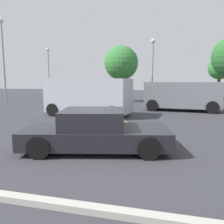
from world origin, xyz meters
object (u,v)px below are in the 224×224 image
at_px(sedan_foreground, 95,131).
at_px(suv_dark, 182,95).
at_px(dog, 125,124).
at_px(light_post_mid, 153,59).
at_px(light_post_near, 48,63).
at_px(light_post_far, 3,48).
at_px(van_white, 88,96).

relative_size(sedan_foreground, suv_dark, 0.92).
relative_size(dog, light_post_mid, 0.08).
height_order(light_post_near, light_post_mid, light_post_near).
xyz_separation_m(suv_dark, light_post_mid, (-2.58, 7.30, 3.13)).
xyz_separation_m(dog, suv_dark, (2.61, 7.23, 0.78)).
relative_size(suv_dark, light_post_near, 0.80).
height_order(dog, light_post_far, light_post_far).
bearing_deg(sedan_foreground, light_post_near, 109.40).
height_order(light_post_near, light_post_far, light_post_far).
bearing_deg(light_post_near, light_post_far, -79.86).
relative_size(light_post_near, light_post_mid, 1.03).
height_order(sedan_foreground, light_post_far, light_post_far).
xyz_separation_m(sedan_foreground, van_white, (-2.52, 6.36, 0.62)).
distance_m(van_white, suv_dark, 6.62).
bearing_deg(suv_dark, van_white, -143.35).
bearing_deg(dog, light_post_near, -3.12).
distance_m(suv_dark, light_post_near, 20.89).
xyz_separation_m(van_white, light_post_mid, (2.97, 10.89, 3.02)).
bearing_deg(suv_dark, light_post_mid, 113.18).
bearing_deg(light_post_near, dog, -53.45).
relative_size(van_white, suv_dark, 1.01).
bearing_deg(suv_dark, light_post_near, 148.36).
relative_size(light_post_mid, light_post_far, 0.85).
height_order(dog, light_post_mid, light_post_mid).
xyz_separation_m(light_post_near, light_post_far, (2.00, -11.19, 0.55)).
distance_m(light_post_near, light_post_mid, 14.99).
height_order(suv_dark, light_post_mid, light_post_mid).
xyz_separation_m(dog, light_post_mid, (0.03, 14.53, 3.91)).
distance_m(suv_dark, light_post_mid, 8.35).
bearing_deg(light_post_mid, light_post_far, -151.87).
distance_m(suv_dark, light_post_far, 15.32).
distance_m(dog, suv_dark, 7.72).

